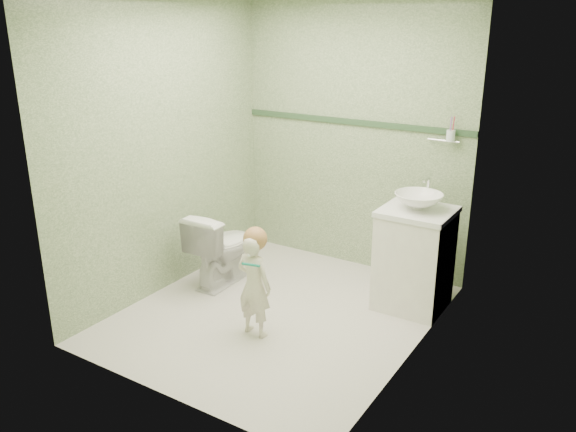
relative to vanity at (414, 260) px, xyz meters
The scene contains 12 objects.
ground 1.16m from the vanity, 140.19° to the right, with size 2.50×2.50×0.00m, color beige.
room_shell 1.35m from the vanity, 140.19° to the right, with size 2.50×2.54×2.40m.
trim_stripe 1.38m from the vanity, 147.36° to the left, with size 2.20×0.02×0.05m, color #2E4B2E.
vanity is the anchor object (origin of this frame).
counter 0.41m from the vanity, ahead, with size 0.54×0.52×0.04m, color white.
basin 0.49m from the vanity, ahead, with size 0.37×0.37×0.13m, color white.
faucet 0.60m from the vanity, 90.00° to the left, with size 0.03×0.13×0.18m.
cup_holder 1.05m from the vanity, 83.74° to the left, with size 0.26×0.07×0.21m.
toilet 1.65m from the vanity, 163.52° to the right, with size 0.37×0.65×0.67m, color white.
toddler 1.32m from the vanity, 128.42° to the right, with size 0.28×0.19×0.78m, color white.
hair_cap 1.35m from the vanity, 129.10° to the right, with size 0.17×0.17×0.17m, color #A26F41.
teal_toothbrush 1.41m from the vanity, 122.96° to the right, with size 0.11×0.13×0.08m.
Camera 1 is at (2.26, -3.45, 2.24)m, focal length 36.34 mm.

